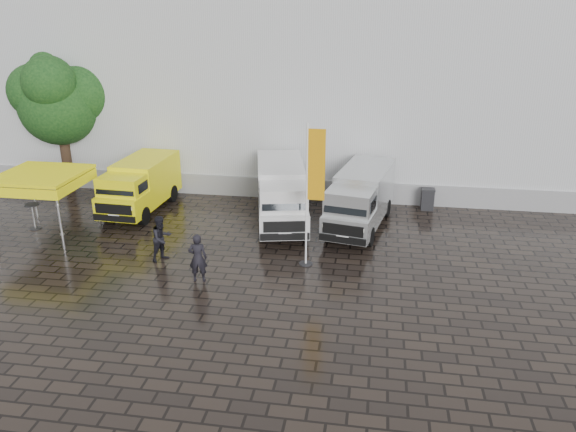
% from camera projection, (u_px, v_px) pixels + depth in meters
% --- Properties ---
extents(ground, '(120.00, 120.00, 0.00)m').
position_uv_depth(ground, '(294.00, 272.00, 20.06)').
color(ground, black).
rests_on(ground, ground).
extents(exhibition_hall, '(44.00, 16.00, 12.00)m').
position_uv_depth(exhibition_hall, '(369.00, 58.00, 32.38)').
color(exhibition_hall, silver).
rests_on(exhibition_hall, ground).
extents(hall_plinth, '(44.00, 0.15, 1.00)m').
position_uv_depth(hall_plinth, '(359.00, 192.00, 26.92)').
color(hall_plinth, gray).
rests_on(hall_plinth, ground).
extents(van_yellow, '(2.17, 5.10, 2.31)m').
position_uv_depth(van_yellow, '(140.00, 187.00, 25.55)').
color(van_yellow, '#F9F00D').
rests_on(van_yellow, ground).
extents(van_white, '(3.15, 6.13, 2.53)m').
position_uv_depth(van_white, '(281.00, 195.00, 24.10)').
color(van_white, silver).
rests_on(van_white, ground).
extents(van_silver, '(2.92, 5.89, 2.44)m').
position_uv_depth(van_silver, '(360.00, 200.00, 23.64)').
color(van_silver, silver).
rests_on(van_silver, ground).
extents(canopy_tent, '(3.17, 3.17, 2.58)m').
position_uv_depth(canopy_tent, '(40.00, 177.00, 22.66)').
color(canopy_tent, silver).
rests_on(canopy_tent, ground).
extents(flagpole, '(0.88, 0.50, 5.27)m').
position_uv_depth(flagpole, '(312.00, 188.00, 19.59)').
color(flagpole, black).
rests_on(flagpole, ground).
extents(tree, '(3.91, 4.01, 7.02)m').
position_uv_depth(tree, '(58.00, 100.00, 27.77)').
color(tree, black).
rests_on(tree, ground).
extents(cocktail_table, '(0.60, 0.60, 1.11)m').
position_uv_depth(cocktail_table, '(34.00, 217.00, 23.69)').
color(cocktail_table, black).
rests_on(cocktail_table, ground).
extents(wheelie_bin, '(0.61, 0.61, 1.00)m').
position_uv_depth(wheelie_bin, '(427.00, 199.00, 25.98)').
color(wheelie_bin, black).
rests_on(wheelie_bin, ground).
extents(person_front, '(0.69, 0.51, 1.74)m').
position_uv_depth(person_front, '(198.00, 258.00, 19.13)').
color(person_front, black).
rests_on(person_front, ground).
extents(person_tent, '(1.00, 1.07, 1.74)m').
position_uv_depth(person_tent, '(162.00, 238.00, 20.72)').
color(person_tent, black).
rests_on(person_tent, ground).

